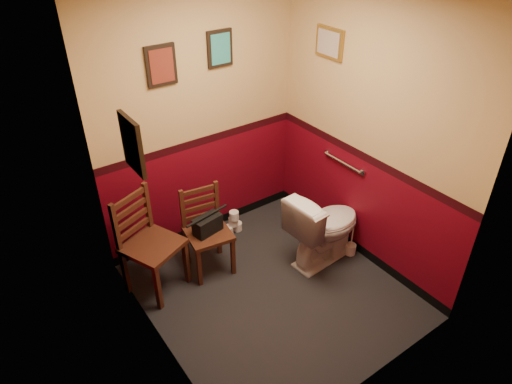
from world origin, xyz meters
The scene contains 16 objects.
floor centered at (0.00, 0.00, 0.00)m, with size 2.20×2.40×0.00m, color black.
wall_back centered at (0.00, 1.20, 1.35)m, with size 2.20×2.70×0.00m, color #580512.
wall_front centered at (0.00, -1.20, 1.35)m, with size 2.20×2.70×0.00m, color #580512.
wall_left centered at (-1.10, 0.00, 1.35)m, with size 2.40×2.70×0.00m, color #580512.
wall_right centered at (1.10, 0.00, 1.35)m, with size 2.40×2.70×0.00m, color #580512.
grab_bar centered at (1.07, 0.25, 0.95)m, with size 0.05×0.56×0.06m.
framed_print_back_a centered at (-0.35, 1.18, 1.95)m, with size 0.28×0.04×0.36m.
framed_print_back_b centered at (0.25, 1.18, 2.00)m, with size 0.26×0.04×0.34m.
framed_print_left centered at (-1.08, 0.10, 1.85)m, with size 0.04×0.30×0.38m.
framed_print_right centered at (1.08, 0.60, 2.05)m, with size 0.04×0.34×0.28m.
toilet centered at (0.72, 0.08, 0.40)m, with size 0.46×0.82×0.80m, color white.
toilet_brush centered at (1.01, -0.05, 0.07)m, with size 0.12×0.12×0.41m.
chair_left centered at (-0.87, 0.73, 0.50)m, with size 0.62×0.62×1.01m.
chair_right centered at (-0.30, 0.66, 0.44)m, with size 0.47×0.47×0.88m.
handbag centered at (-0.31, 0.62, 0.55)m, with size 0.30×0.19×0.20m.
tp_stack centered at (0.21, 0.98, 0.12)m, with size 0.22×0.13×0.29m.
Camera 1 is at (-1.95, -2.49, 3.19)m, focal length 32.00 mm.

